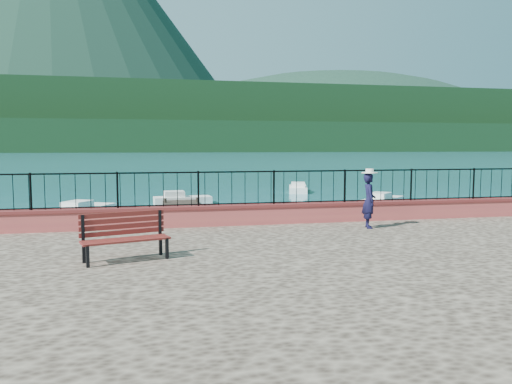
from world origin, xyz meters
name	(u,v)px	position (x,y,z in m)	size (l,w,h in m)	color
ground	(328,301)	(0.00, 0.00, 0.00)	(2000.00, 2000.00, 0.00)	#19596B
parapet	(284,213)	(0.00, 3.70, 1.49)	(28.00, 0.46, 0.58)	#B44A41
railing	(284,188)	(0.00, 3.70, 2.25)	(27.00, 0.05, 0.95)	black
dock	(191,220)	(-2.00, 12.00, 0.15)	(2.00, 16.00, 0.30)	#2D231C
far_forest	(152,137)	(0.00, 300.00, 9.00)	(900.00, 60.00, 18.00)	black
foothills	(150,120)	(0.00, 360.00, 22.00)	(900.00, 120.00, 44.00)	black
volcano	(51,2)	(-120.00, 700.00, 190.00)	(560.00, 560.00, 380.00)	#142D23
companion_hill	(334,149)	(220.00, 560.00, 0.00)	(448.00, 384.00, 180.00)	#142D23
park_bench	(125,246)	(-4.36, -0.27, 1.49)	(1.78, 1.00, 0.94)	black
person	(369,201)	(2.07, 2.37, 1.96)	(0.56, 0.36, 1.52)	black
hat	(370,171)	(2.07, 2.37, 2.78)	(0.44, 0.44, 0.12)	silver
boat_0	(150,227)	(-3.82, 8.77, 0.40)	(3.99, 1.30, 0.80)	silver
boat_1	(314,210)	(3.96, 12.37, 0.40)	(4.37, 1.30, 0.80)	silver
boat_2	(383,198)	(9.76, 16.68, 0.40)	(3.71, 1.30, 0.80)	silver
boat_3	(84,207)	(-6.99, 15.90, 0.40)	(3.86, 1.30, 0.80)	silver
boat_4	(183,197)	(-1.78, 19.92, 0.40)	(3.42, 1.30, 0.80)	silver
boat_5	(298,187)	(7.33, 25.79, 0.40)	(3.60, 1.30, 0.80)	white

